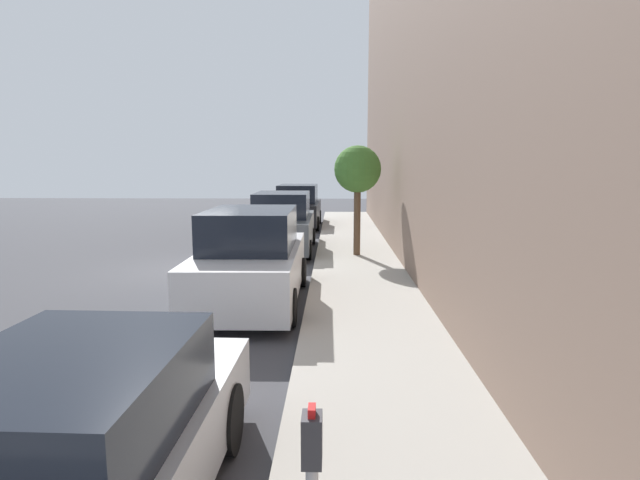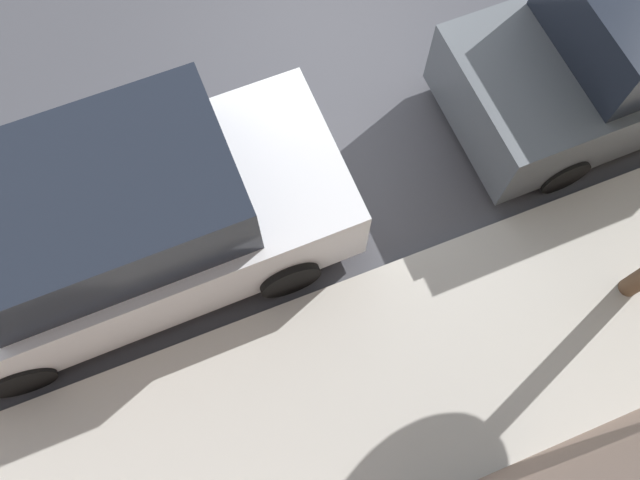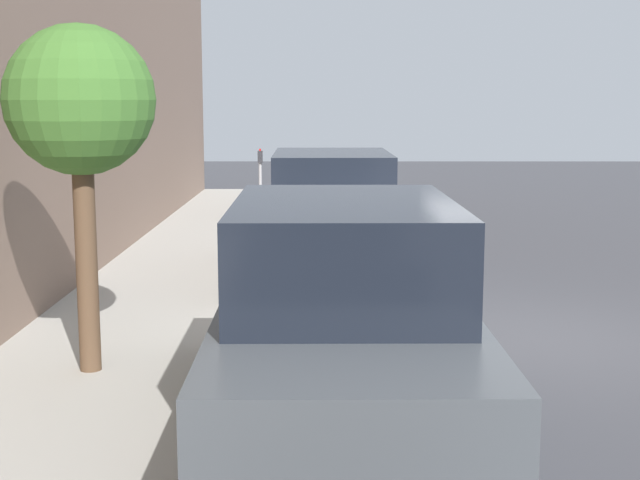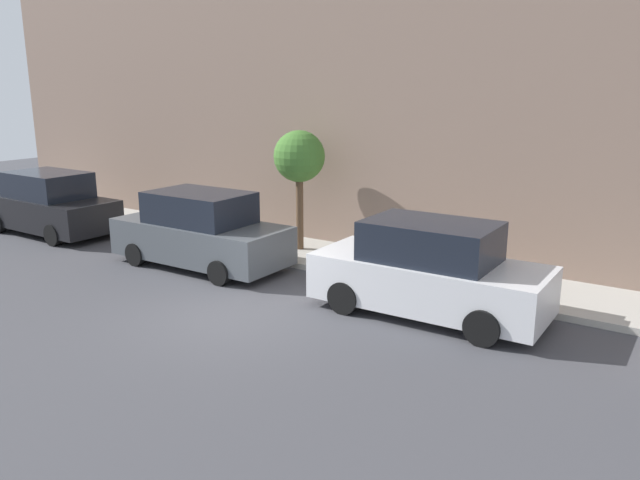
{
  "view_description": "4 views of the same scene",
  "coord_description": "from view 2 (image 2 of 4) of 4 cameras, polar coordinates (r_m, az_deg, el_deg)",
  "views": [
    {
      "loc": [
        4.07,
        -13.41,
        2.88
      ],
      "look_at": [
        3.7,
        -0.93,
        1.0
      ],
      "focal_mm": 28.0,
      "sensor_mm": 36.0,
      "label": 1
    },
    {
      "loc": [
        5.35,
        -2.23,
        6.91
      ],
      "look_at": [
        3.25,
        -1.4,
        1.0
      ],
      "focal_mm": 35.0,
      "sensor_mm": 36.0,
      "label": 2
    },
    {
      "loc": [
        2.5,
        10.14,
        2.77
      ],
      "look_at": [
        2.52,
        -1.02,
        1.0
      ],
      "focal_mm": 50.0,
      "sensor_mm": 36.0,
      "label": 3
    },
    {
      "loc": [
        -9.09,
        -8.22,
        4.67
      ],
      "look_at": [
        3.09,
        -0.06,
        1.0
      ],
      "focal_mm": 35.0,
      "sensor_mm": 36.0,
      "label": 4
    }
  ],
  "objects": [
    {
      "name": "parked_suv_second",
      "position": [
        6.77,
        -17.85,
        0.99
      ],
      "size": [
        2.08,
        4.83,
        1.98
      ],
      "color": "silver",
      "rests_on": "ground_plane"
    },
    {
      "name": "sidewalk",
      "position": [
        7.21,
        14.98,
        -9.05
      ],
      "size": [
        2.45,
        32.0,
        0.15
      ],
      "color": "#B2ADA3",
      "rests_on": "ground_plane"
    },
    {
      "name": "ground_plane",
      "position": [
        9.01,
        0.7,
        19.04
      ],
      "size": [
        60.0,
        60.0,
        0.0
      ],
      "primitive_type": "plane",
      "color": "#424247"
    }
  ]
}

